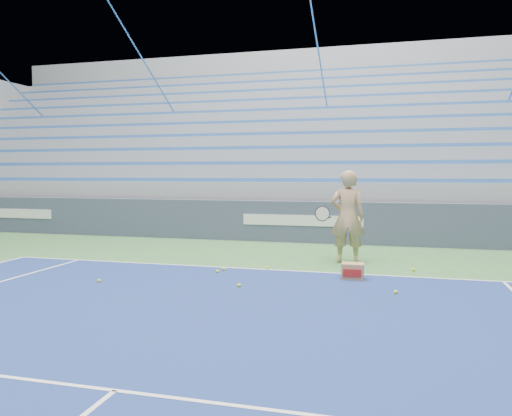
{
  "coord_description": "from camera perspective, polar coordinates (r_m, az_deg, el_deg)",
  "views": [
    {
      "loc": [
        2.21,
        2.75,
        1.85
      ],
      "look_at": [
        -0.36,
        12.38,
        1.15
      ],
      "focal_mm": 35.0,
      "sensor_mm": 36.0,
      "label": 1
    }
  ],
  "objects": [
    {
      "name": "tennis_ball_2",
      "position": [
        8.16,
        -1.95,
        -8.84
      ],
      "size": [
        0.07,
        0.07,
        0.07
      ],
      "primitive_type": "sphere",
      "color": "#D0E92F",
      "rests_on": "ground"
    },
    {
      "name": "tennis_ball_5",
      "position": [
        8.89,
        -17.51,
        -7.95
      ],
      "size": [
        0.07,
        0.07,
        0.07
      ],
      "primitive_type": "sphere",
      "color": "#D0E92F",
      "rests_on": "ground"
    },
    {
      "name": "tennis_ball_0",
      "position": [
        8.0,
        15.68,
        -9.25
      ],
      "size": [
        0.07,
        0.07,
        0.07
      ],
      "primitive_type": "sphere",
      "color": "#D0E92F",
      "rests_on": "ground"
    },
    {
      "name": "tennis_ball_1",
      "position": [
        9.5,
        -3.7,
        -7.01
      ],
      "size": [
        0.07,
        0.07,
        0.07
      ],
      "primitive_type": "sphere",
      "color": "#D0E92F",
      "rests_on": "ground"
    },
    {
      "name": "tennis_player",
      "position": [
        10.4,
        10.4,
        -0.99
      ],
      "size": [
        0.97,
        0.87,
        1.91
      ],
      "color": "tan",
      "rests_on": "ground"
    },
    {
      "name": "tennis_ball_3",
      "position": [
        9.31,
        -4.43,
        -7.24
      ],
      "size": [
        0.07,
        0.07,
        0.07
      ],
      "primitive_type": "sphere",
      "color": "#D0E92F",
      "rests_on": "ground"
    },
    {
      "name": "ball_box",
      "position": [
        8.88,
        11.0,
        -7.13
      ],
      "size": [
        0.39,
        0.31,
        0.29
      ],
      "color": "#AD7954",
      "rests_on": "ground"
    },
    {
      "name": "bleachers",
      "position": [
        18.98,
        8.27,
        5.5
      ],
      "size": [
        31.0,
        9.15,
        7.3
      ],
      "color": "#95989E",
      "rests_on": "ground"
    },
    {
      "name": "sponsor_barrier",
      "position": [
        13.38,
        5.37,
        -1.58
      ],
      "size": [
        30.0,
        0.32,
        1.1
      ],
      "color": "#3D455E",
      "rests_on": "ground"
    },
    {
      "name": "tennis_ball_4",
      "position": [
        9.66,
        1.29,
        -6.81
      ],
      "size": [
        0.07,
        0.07,
        0.07
      ],
      "primitive_type": "sphere",
      "color": "#D0E92F",
      "rests_on": "ground"
    },
    {
      "name": "tennis_ball_6",
      "position": [
        9.93,
        17.57,
        -6.71
      ],
      "size": [
        0.07,
        0.07,
        0.07
      ],
      "primitive_type": "sphere",
      "color": "#D0E92F",
      "rests_on": "ground"
    }
  ]
}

